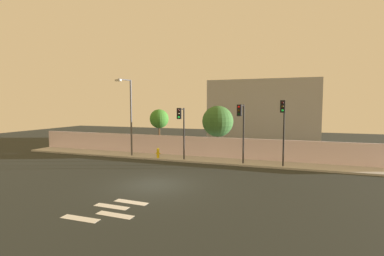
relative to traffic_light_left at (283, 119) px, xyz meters
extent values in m
plane|color=#242824|center=(-7.18, -7.01, -3.81)|extent=(80.00, 80.00, 0.00)
cube|color=#AAAAAA|center=(-7.18, 1.19, -3.73)|extent=(36.00, 2.40, 0.15)
cube|color=silver|center=(-7.18, 2.48, -2.76)|extent=(36.00, 0.18, 1.80)
cube|color=silver|center=(-7.74, -12.81, -3.80)|extent=(1.80, 0.45, 0.01)
cube|color=silver|center=(-6.58, -11.96, -3.80)|extent=(1.81, 0.49, 0.01)
cube|color=silver|center=(-7.36, -11.11, -3.80)|extent=(1.81, 0.47, 0.01)
cube|color=silver|center=(-6.80, -10.26, -3.80)|extent=(1.82, 0.51, 0.01)
cylinder|color=black|center=(0.05, 0.54, -1.13)|extent=(0.12, 0.12, 5.05)
cylinder|color=black|center=(0.00, 0.03, 1.29)|extent=(0.17, 1.02, 0.08)
cube|color=black|center=(-0.04, -0.47, 0.94)|extent=(0.36, 0.23, 0.90)
sphere|color=black|center=(-0.05, -0.59, 1.21)|extent=(0.18, 0.18, 0.18)
sphere|color=#33260A|center=(-0.05, -0.59, 0.93)|extent=(0.18, 0.18, 0.18)
sphere|color=#19F24C|center=(-0.05, -0.59, 0.65)|extent=(0.18, 0.18, 0.18)
cylinder|color=black|center=(-8.16, 0.54, -1.43)|extent=(0.12, 0.12, 4.46)
cylinder|color=black|center=(-8.14, -0.06, 0.70)|extent=(0.12, 1.19, 0.08)
cube|color=black|center=(-8.12, -0.65, 0.35)|extent=(0.35, 0.21, 0.90)
sphere|color=black|center=(-8.12, -0.77, 0.62)|extent=(0.18, 0.18, 0.18)
sphere|color=#33260A|center=(-8.12, -0.77, 0.34)|extent=(0.18, 0.18, 0.18)
sphere|color=#19F24C|center=(-8.12, -0.77, 0.06)|extent=(0.18, 0.18, 0.18)
cylinder|color=black|center=(-3.03, 0.54, -1.29)|extent=(0.12, 0.12, 4.74)
cylinder|color=black|center=(-3.14, 0.13, 0.98)|extent=(0.28, 0.84, 0.08)
cube|color=black|center=(-3.24, -0.28, 0.63)|extent=(0.38, 0.28, 0.90)
sphere|color=red|center=(-3.27, -0.40, 0.90)|extent=(0.18, 0.18, 0.18)
sphere|color=#33260A|center=(-3.27, -0.40, 0.62)|extent=(0.18, 0.18, 0.18)
sphere|color=black|center=(-3.27, -0.40, 0.34)|extent=(0.18, 0.18, 0.18)
cylinder|color=#4C4C51|center=(-13.49, 0.74, -0.15)|extent=(0.16, 0.16, 7.01)
cylinder|color=#4C4C51|center=(-13.63, -0.03, 3.30)|extent=(0.38, 1.56, 0.10)
cube|color=beige|center=(-13.77, -0.80, 3.20)|extent=(0.63, 0.35, 0.16)
cylinder|color=gold|center=(-10.61, 0.45, -3.31)|extent=(0.24, 0.24, 0.70)
sphere|color=gold|center=(-10.61, 0.45, -2.92)|extent=(0.26, 0.26, 0.26)
cylinder|color=gold|center=(-10.78, 0.45, -3.27)|extent=(0.10, 0.09, 0.09)
cylinder|color=gold|center=(-10.44, 0.45, -3.27)|extent=(0.10, 0.09, 0.09)
cylinder|color=brown|center=(-12.21, 4.01, -2.34)|extent=(0.16, 0.16, 2.92)
sphere|color=#397B28|center=(-12.21, 4.01, -0.35)|extent=(1.93, 1.93, 1.93)
cylinder|color=brown|center=(-6.06, 4.01, -2.56)|extent=(0.22, 0.22, 2.50)
sphere|color=#33632C|center=(-6.06, 4.01, -0.49)|extent=(2.95, 2.95, 2.95)
cube|color=#989898|center=(-3.10, 16.48, 0.22)|extent=(13.77, 6.00, 8.06)
camera|label=1|loc=(0.76, -22.42, 1.03)|focal=26.86mm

